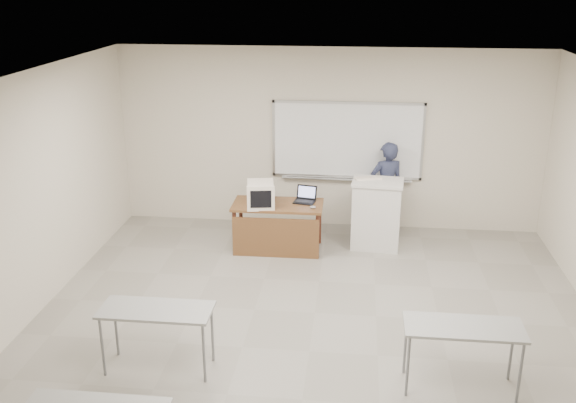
# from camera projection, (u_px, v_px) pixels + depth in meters

# --- Properties ---
(floor) EXTENTS (7.00, 8.00, 0.01)m
(floor) POSITION_uv_depth(u_px,v_px,m) (309.00, 352.00, 7.34)
(floor) COLOR gray
(floor) RESTS_ON ground
(whiteboard) EXTENTS (2.48, 0.10, 1.31)m
(whiteboard) POSITION_uv_depth(u_px,v_px,m) (347.00, 141.00, 10.53)
(whiteboard) COLOR white
(whiteboard) RESTS_ON floor
(student_desks) EXTENTS (4.40, 2.20, 0.73)m
(student_desks) POSITION_uv_depth(u_px,v_px,m) (298.00, 370.00, 5.85)
(student_desks) COLOR gray
(student_desks) RESTS_ON floor
(instructor_desk) EXTENTS (1.38, 0.69, 0.75)m
(instructor_desk) POSITION_uv_depth(u_px,v_px,m) (277.00, 219.00, 9.80)
(instructor_desk) COLOR brown
(instructor_desk) RESTS_ON floor
(podium) EXTENTS (0.77, 0.56, 1.09)m
(podium) POSITION_uv_depth(u_px,v_px,m) (376.00, 214.00, 9.99)
(podium) COLOR beige
(podium) RESTS_ON floor
(crt_monitor) EXTENTS (0.41, 0.46, 0.39)m
(crt_monitor) POSITION_uv_depth(u_px,v_px,m) (260.00, 194.00, 9.68)
(crt_monitor) COLOR silver
(crt_monitor) RESTS_ON instructor_desk
(laptop) EXTENTS (0.31, 0.29, 0.23)m
(laptop) POSITION_uv_depth(u_px,v_px,m) (305.00, 198.00, 9.92)
(laptop) COLOR black
(laptop) RESTS_ON instructor_desk
(mouse) EXTENTS (0.10, 0.07, 0.04)m
(mouse) POSITION_uv_depth(u_px,v_px,m) (313.00, 207.00, 9.64)
(mouse) COLOR gray
(mouse) RESTS_ON instructor_desk
(keyboard) EXTENTS (0.44, 0.25, 0.02)m
(keyboard) POSITION_uv_depth(u_px,v_px,m) (368.00, 178.00, 9.89)
(keyboard) COLOR silver
(keyboard) RESTS_ON podium
(presenter) EXTENTS (0.66, 0.54, 1.55)m
(presenter) POSITION_uv_depth(u_px,v_px,m) (386.00, 188.00, 10.49)
(presenter) COLOR black
(presenter) RESTS_ON floor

